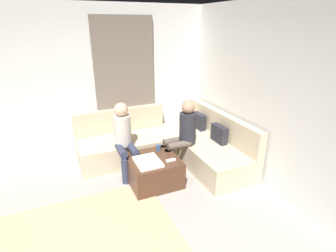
{
  "coord_description": "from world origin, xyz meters",
  "views": [
    {
      "loc": [
        1.91,
        0.06,
        2.37
      ],
      "look_at": [
        -1.63,
        1.63,
        0.85
      ],
      "focal_mm": 28.19,
      "sensor_mm": 36.0,
      "label": 1
    }
  ],
  "objects_px": {
    "ottoman": "(153,170)",
    "person_on_couch_back": "(182,132)",
    "sectional_couch": "(170,145)",
    "person_on_couch_side": "(124,137)",
    "coffee_mug": "(158,148)",
    "game_remote": "(171,160)"
  },
  "relations": [
    {
      "from": "person_on_couch_back",
      "to": "person_on_couch_side",
      "type": "height_order",
      "value": "same"
    },
    {
      "from": "person_on_couch_back",
      "to": "person_on_couch_side",
      "type": "distance_m",
      "value": 0.96
    },
    {
      "from": "ottoman",
      "to": "person_on_couch_side",
      "type": "xyz_separation_m",
      "value": [
        -0.46,
        -0.31,
        0.45
      ]
    },
    {
      "from": "game_remote",
      "to": "person_on_couch_back",
      "type": "bearing_deg",
      "value": 136.37
    },
    {
      "from": "ottoman",
      "to": "person_on_couch_back",
      "type": "bearing_deg",
      "value": 111.49
    },
    {
      "from": "sectional_couch",
      "to": "person_on_couch_back",
      "type": "distance_m",
      "value": 0.52
    },
    {
      "from": "ottoman",
      "to": "person_on_couch_side",
      "type": "relative_size",
      "value": 0.63
    },
    {
      "from": "coffee_mug",
      "to": "person_on_couch_side",
      "type": "distance_m",
      "value": 0.58
    },
    {
      "from": "game_remote",
      "to": "person_on_couch_back",
      "type": "xyz_separation_m",
      "value": [
        -0.43,
        0.41,
        0.23
      ]
    },
    {
      "from": "ottoman",
      "to": "person_on_couch_back",
      "type": "relative_size",
      "value": 0.63
    },
    {
      "from": "game_remote",
      "to": "person_on_couch_side",
      "type": "xyz_separation_m",
      "value": [
        -0.64,
        -0.53,
        0.23
      ]
    },
    {
      "from": "ottoman",
      "to": "person_on_couch_side",
      "type": "bearing_deg",
      "value": -145.79
    },
    {
      "from": "coffee_mug",
      "to": "person_on_couch_back",
      "type": "height_order",
      "value": "person_on_couch_back"
    },
    {
      "from": "coffee_mug",
      "to": "game_remote",
      "type": "bearing_deg",
      "value": 5.71
    },
    {
      "from": "ottoman",
      "to": "game_remote",
      "type": "distance_m",
      "value": 0.36
    },
    {
      "from": "person_on_couch_back",
      "to": "person_on_couch_side",
      "type": "bearing_deg",
      "value": 77.22
    },
    {
      "from": "ottoman",
      "to": "coffee_mug",
      "type": "xyz_separation_m",
      "value": [
        -0.22,
        0.18,
        0.26
      ]
    },
    {
      "from": "sectional_couch",
      "to": "person_on_couch_back",
      "type": "xyz_separation_m",
      "value": [
        0.36,
        0.06,
        0.38
      ]
    },
    {
      "from": "person_on_couch_back",
      "to": "person_on_couch_side",
      "type": "xyz_separation_m",
      "value": [
        -0.21,
        -0.94,
        0.0
      ]
    },
    {
      "from": "ottoman",
      "to": "game_remote",
      "type": "bearing_deg",
      "value": 50.71
    },
    {
      "from": "ottoman",
      "to": "coffee_mug",
      "type": "relative_size",
      "value": 8.0
    },
    {
      "from": "person_on_couch_side",
      "to": "game_remote",
      "type": "bearing_deg",
      "value": 129.78
    }
  ]
}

